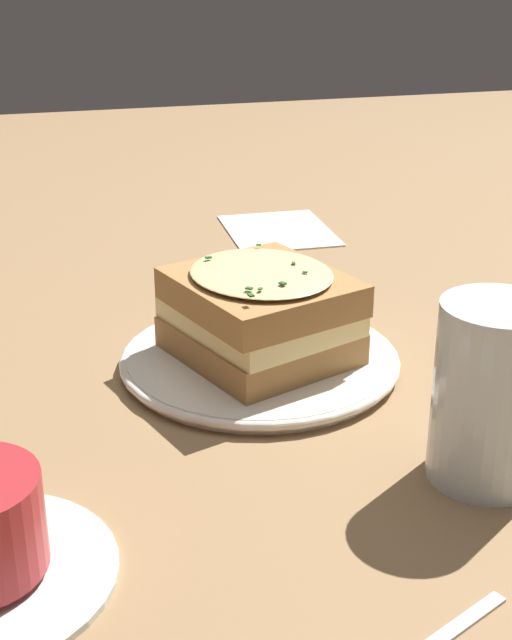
{
  "coord_description": "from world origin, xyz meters",
  "views": [
    {
      "loc": [
        -0.65,
        0.18,
        0.32
      ],
      "look_at": [
        -0.02,
        0.0,
        0.04
      ],
      "focal_mm": 50.0,
      "sensor_mm": 36.0,
      "label": 1
    }
  ],
  "objects_px": {
    "dinner_plate": "(256,360)",
    "sandwich": "(258,313)",
    "napkin": "(278,230)",
    "water_glass": "(492,393)"
  },
  "relations": [
    {
      "from": "dinner_plate",
      "to": "sandwich",
      "type": "xyz_separation_m",
      "value": [
        -0.0,
        -0.0,
        0.04
      ]
    },
    {
      "from": "sandwich",
      "to": "dinner_plate",
      "type": "bearing_deg",
      "value": 40.72
    },
    {
      "from": "dinner_plate",
      "to": "sandwich",
      "type": "distance_m",
      "value": 0.04
    },
    {
      "from": "dinner_plate",
      "to": "sandwich",
      "type": "relative_size",
      "value": 1.37
    },
    {
      "from": "dinner_plate",
      "to": "sandwich",
      "type": "height_order",
      "value": "sandwich"
    },
    {
      "from": "napkin",
      "to": "water_glass",
      "type": "bearing_deg",
      "value": 177.24
    },
    {
      "from": "water_glass",
      "to": "dinner_plate",
      "type": "bearing_deg",
      "value": 27.58
    },
    {
      "from": "dinner_plate",
      "to": "napkin",
      "type": "distance_m",
      "value": 0.37
    },
    {
      "from": "dinner_plate",
      "to": "sandwich",
      "type": "bearing_deg",
      "value": -139.28
    },
    {
      "from": "water_glass",
      "to": "sandwich",
      "type": "bearing_deg",
      "value": 27.47
    }
  ]
}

